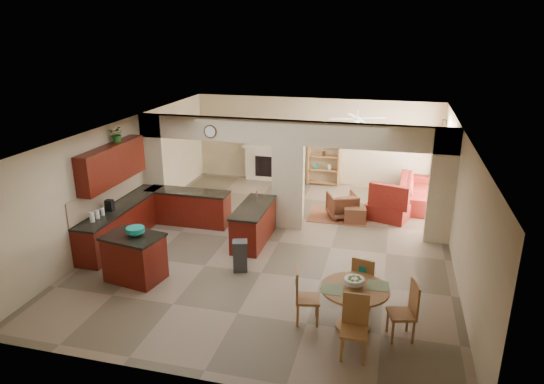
% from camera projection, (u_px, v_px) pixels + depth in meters
% --- Properties ---
extents(floor, '(10.00, 10.00, 0.00)m').
position_uv_depth(floor, '(279.00, 242.00, 11.78)').
color(floor, '#7C6A56').
rests_on(floor, ground).
extents(ceiling, '(10.00, 10.00, 0.00)m').
position_uv_depth(ceiling, '(279.00, 128.00, 10.87)').
color(ceiling, white).
rests_on(ceiling, wall_back).
extents(wall_back, '(8.00, 0.00, 8.00)m').
position_uv_depth(wall_back, '(315.00, 141.00, 15.91)').
color(wall_back, tan).
rests_on(wall_back, floor).
extents(wall_front, '(8.00, 0.00, 8.00)m').
position_uv_depth(wall_front, '(195.00, 297.00, 6.74)').
color(wall_front, tan).
rests_on(wall_front, floor).
extents(wall_left, '(0.00, 10.00, 10.00)m').
position_uv_depth(wall_left, '(126.00, 175.00, 12.26)').
color(wall_left, tan).
rests_on(wall_left, floor).
extents(wall_right, '(0.00, 10.00, 10.00)m').
position_uv_depth(wall_right, '(460.00, 202.00, 10.39)').
color(wall_right, tan).
rests_on(wall_right, floor).
extents(partition_left_pier, '(0.60, 0.25, 2.80)m').
position_uv_depth(partition_left_pier, '(155.00, 166.00, 13.11)').
color(partition_left_pier, tan).
rests_on(partition_left_pier, floor).
extents(partition_center_pier, '(0.80, 0.25, 2.20)m').
position_uv_depth(partition_center_pier, '(288.00, 187.00, 12.34)').
color(partition_center_pier, tan).
rests_on(partition_center_pier, floor).
extents(partition_right_pier, '(0.60, 0.25, 2.80)m').
position_uv_depth(partition_right_pier, '(442.00, 187.00, 11.37)').
color(partition_right_pier, tan).
rests_on(partition_right_pier, floor).
extents(partition_header, '(8.00, 0.25, 0.60)m').
position_uv_depth(partition_header, '(289.00, 133.00, 11.88)').
color(partition_header, tan).
rests_on(partition_header, partition_center_pier).
extents(kitchen_counter, '(2.52, 3.29, 1.48)m').
position_uv_depth(kitchen_counter, '(150.00, 216.00, 12.16)').
color(kitchen_counter, '#3E0B07').
rests_on(kitchen_counter, floor).
extents(upper_cabinets, '(0.35, 2.40, 0.90)m').
position_uv_depth(upper_cabinets, '(112.00, 164.00, 11.32)').
color(upper_cabinets, '#3E0B07').
rests_on(upper_cabinets, wall_left).
extents(peninsula, '(0.70, 1.85, 0.91)m').
position_uv_depth(peninsula, '(254.00, 224.00, 11.67)').
color(peninsula, '#3E0B07').
rests_on(peninsula, floor).
extents(wall_clock, '(0.34, 0.03, 0.34)m').
position_uv_depth(wall_clock, '(210.00, 132.00, 12.23)').
color(wall_clock, '#52341B').
rests_on(wall_clock, partition_header).
extents(rug, '(1.60, 1.30, 0.01)m').
position_uv_depth(rug, '(339.00, 215.00, 13.42)').
color(rug, brown).
rests_on(rug, floor).
extents(fireplace, '(1.60, 0.35, 1.20)m').
position_uv_depth(fireplace, '(266.00, 162.00, 16.38)').
color(fireplace, beige).
rests_on(fireplace, floor).
extents(shelving_unit, '(1.00, 0.32, 1.80)m').
position_uv_depth(shelving_unit, '(324.00, 158.00, 15.82)').
color(shelving_unit, '#A27838').
rests_on(shelving_unit, floor).
extents(window_a, '(0.02, 0.90, 1.90)m').
position_uv_depth(window_a, '(448.00, 180.00, 12.57)').
color(window_a, white).
rests_on(window_a, wall_right).
extents(window_b, '(0.02, 0.90, 1.90)m').
position_uv_depth(window_b, '(443.00, 163.00, 14.12)').
color(window_b, white).
rests_on(window_b, wall_right).
extents(glazed_door, '(0.02, 0.70, 2.10)m').
position_uv_depth(glazed_door, '(445.00, 176.00, 13.39)').
color(glazed_door, white).
rests_on(glazed_door, wall_right).
extents(drape_a_left, '(0.10, 0.28, 2.30)m').
position_uv_depth(drape_a_left, '(449.00, 187.00, 12.02)').
color(drape_a_left, '#391F17').
rests_on(drape_a_left, wall_right).
extents(drape_a_right, '(0.10, 0.28, 2.30)m').
position_uv_depth(drape_a_right, '(445.00, 173.00, 13.12)').
color(drape_a_right, '#391F17').
rests_on(drape_a_right, wall_right).
extents(drape_b_left, '(0.10, 0.28, 2.30)m').
position_uv_depth(drape_b_left, '(443.00, 168.00, 13.58)').
color(drape_b_left, '#391F17').
rests_on(drape_b_left, wall_right).
extents(drape_b_right, '(0.10, 0.28, 2.30)m').
position_uv_depth(drape_b_right, '(440.00, 158.00, 14.68)').
color(drape_b_right, '#391F17').
rests_on(drape_b_right, wall_right).
extents(ceiling_fan, '(1.00, 1.00, 0.10)m').
position_uv_depth(ceiling_fan, '(357.00, 119.00, 13.34)').
color(ceiling_fan, white).
rests_on(ceiling_fan, ceiling).
extents(kitchen_island, '(1.26, 0.99, 0.98)m').
position_uv_depth(kitchen_island, '(135.00, 258.00, 9.89)').
color(kitchen_island, '#3E0B07').
rests_on(kitchen_island, floor).
extents(teal_bowl, '(0.37, 0.37, 0.17)m').
position_uv_depth(teal_bowl, '(136.00, 231.00, 9.72)').
color(teal_bowl, '#148C7E').
rests_on(teal_bowl, kitchen_island).
extents(trash_can, '(0.36, 0.33, 0.63)m').
position_uv_depth(trash_can, '(240.00, 257.00, 10.31)').
color(trash_can, '#2F2F32').
rests_on(trash_can, floor).
extents(dining_table, '(1.16, 1.16, 0.79)m').
position_uv_depth(dining_table, '(354.00, 302.00, 8.26)').
color(dining_table, '#A27838').
rests_on(dining_table, floor).
extents(fruit_bowl, '(0.34, 0.34, 0.18)m').
position_uv_depth(fruit_bowl, '(354.00, 282.00, 8.17)').
color(fruit_bowl, '#77A423').
rests_on(fruit_bowl, dining_table).
extents(sofa, '(2.62, 1.12, 0.75)m').
position_uv_depth(sofa, '(417.00, 191.00, 14.26)').
color(sofa, maroon).
rests_on(sofa, floor).
extents(chaise, '(1.27, 1.14, 0.43)m').
position_uv_depth(chaise, '(388.00, 211.00, 13.17)').
color(chaise, maroon).
rests_on(chaise, floor).
extents(armchair, '(0.98, 0.99, 0.69)m').
position_uv_depth(armchair, '(342.00, 205.00, 13.23)').
color(armchair, maroon).
rests_on(armchair, floor).
extents(ottoman, '(0.64, 0.64, 0.41)m').
position_uv_depth(ottoman, '(355.00, 214.00, 12.99)').
color(ottoman, maroon).
rests_on(ottoman, floor).
extents(plant, '(0.40, 0.37, 0.40)m').
position_uv_depth(plant, '(117.00, 134.00, 11.40)').
color(plant, '#1C5215').
rests_on(plant, upper_cabinets).
extents(chair_north, '(0.51, 0.51, 1.02)m').
position_uv_depth(chair_north, '(364.00, 280.00, 8.89)').
color(chair_north, '#A27838').
rests_on(chair_north, floor).
extents(chair_east, '(0.52, 0.52, 1.02)m').
position_uv_depth(chair_east, '(407.00, 309.00, 7.99)').
color(chair_east, '#A27838').
rests_on(chair_east, floor).
extents(chair_south, '(0.43, 0.44, 1.02)m').
position_uv_depth(chair_south, '(355.00, 323.00, 7.60)').
color(chair_south, '#A27838').
rests_on(chair_south, floor).
extents(chair_west, '(0.49, 0.49, 1.02)m').
position_uv_depth(chair_west, '(303.00, 294.00, 8.44)').
color(chair_west, '#A27838').
rests_on(chair_west, floor).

